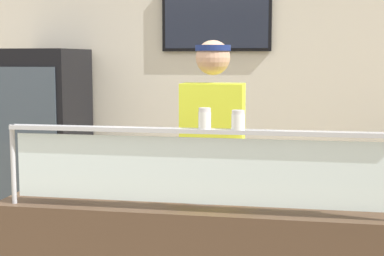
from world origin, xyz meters
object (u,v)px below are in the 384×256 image
(pizza_server, at_px, (207,188))
(pizza_tray, at_px, (204,191))
(drink_fridge, at_px, (45,154))
(parmesan_shaker, at_px, (205,120))
(worker_figure, at_px, (213,164))
(pepper_flake_shaker, at_px, (238,121))

(pizza_server, bearing_deg, pizza_tray, 137.64)
(pizza_server, bearing_deg, drink_fridge, 142.79)
(parmesan_shaker, xyz_separation_m, worker_figure, (-0.10, 0.93, -0.37))
(pizza_server, relative_size, drink_fridge, 0.16)
(parmesan_shaker, xyz_separation_m, pepper_flake_shaker, (0.15, 0.00, -0.00))
(pizza_tray, distance_m, pizza_server, 0.03)
(pizza_server, height_order, parmesan_shaker, parmesan_shaker)
(pepper_flake_shaker, height_order, drink_fridge, drink_fridge)
(pizza_tray, height_order, pepper_flake_shaker, pepper_flake_shaker)
(pepper_flake_shaker, xyz_separation_m, worker_figure, (-0.25, 0.93, -0.37))
(pizza_tray, height_order, worker_figure, worker_figure)
(pizza_tray, relative_size, pepper_flake_shaker, 5.03)
(pizza_server, xyz_separation_m, worker_figure, (-0.06, 0.59, 0.02))
(parmesan_shaker, bearing_deg, pizza_tray, 99.50)
(pepper_flake_shaker, bearing_deg, worker_figure, 105.02)
(worker_figure, height_order, drink_fridge, worker_figure)
(pizza_tray, xyz_separation_m, pepper_flake_shaker, (0.21, -0.36, 0.41))
(parmesan_shaker, height_order, pepper_flake_shaker, parmesan_shaker)
(parmesan_shaker, bearing_deg, pepper_flake_shaker, 0.00)
(pizza_tray, relative_size, parmesan_shaker, 4.61)
(pizza_server, relative_size, pepper_flake_shaker, 3.20)
(pepper_flake_shaker, bearing_deg, pizza_tray, 120.55)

